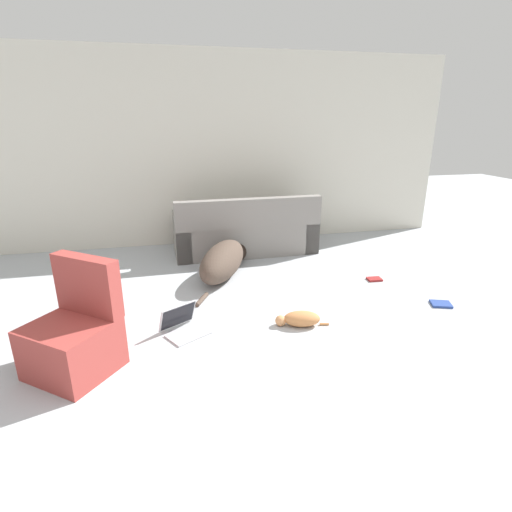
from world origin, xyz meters
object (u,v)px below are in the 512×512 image
(laptop_open, at_px, (182,323))
(couch, at_px, (245,233))
(book_blue, at_px, (441,304))
(dog, at_px, (224,260))
(book_red, at_px, (374,279))
(cat, at_px, (300,319))
(side_chair, at_px, (75,335))

(laptop_open, bearing_deg, couch, 34.45)
(couch, bearing_deg, book_blue, 125.88)
(couch, height_order, dog, couch)
(book_blue, bearing_deg, book_red, 113.89)
(cat, relative_size, book_red, 2.94)
(cat, bearing_deg, laptop_open, 4.95)
(couch, distance_m, book_blue, 2.71)
(side_chair, bearing_deg, book_blue, 43.59)
(dog, height_order, book_red, dog)
(dog, relative_size, cat, 2.91)
(dog, height_order, cat, dog)
(couch, distance_m, dog, 0.97)
(dog, distance_m, book_blue, 2.44)
(side_chair, bearing_deg, dog, 87.97)
(book_red, height_order, book_blue, same)
(dog, relative_size, side_chair, 1.71)
(dog, distance_m, book_red, 1.81)
(cat, xyz_separation_m, book_red, (1.22, 0.85, -0.06))
(cat, distance_m, laptop_open, 1.08)
(couch, relative_size, dog, 1.36)
(side_chair, bearing_deg, couch, 92.06)
(cat, bearing_deg, dog, -57.67)
(couch, distance_m, side_chair, 3.07)
(dog, height_order, side_chair, side_chair)
(side_chair, bearing_deg, book_red, 57.59)
(couch, bearing_deg, dog, 61.92)
(couch, xyz_separation_m, dog, (-0.44, -0.87, -0.07))
(book_blue, bearing_deg, laptop_open, 178.90)
(cat, xyz_separation_m, laptop_open, (-1.07, 0.13, 0.01))
(cat, bearing_deg, couch, -76.28)
(laptop_open, bearing_deg, book_red, -12.72)
(book_blue, bearing_deg, cat, -176.97)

